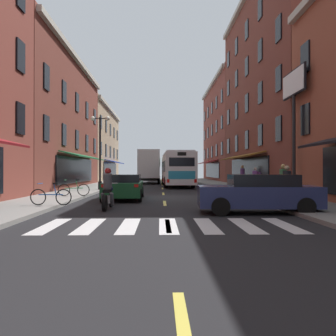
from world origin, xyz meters
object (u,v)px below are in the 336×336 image
object	(u,v)px
box_truck	(149,167)
bicycle_mid	(74,189)
pedestrian_rear	(243,176)
motorcycle_rider	(108,192)
transit_bus	(177,169)
bicycle_near	(51,196)
sedan_near	(151,176)
sedan_mid	(258,193)
street_lamp_twin	(100,149)
pedestrian_mid	(283,181)
billboard_sign	(294,100)
pedestrian_near	(256,179)
pedestrian_far	(287,183)
sedan_far	(124,186)

from	to	relation	value
box_truck	bicycle_mid	size ratio (longest dim) A/B	4.33
bicycle_mid	pedestrian_rear	bearing A→B (deg)	38.17
motorcycle_rider	bicycle_mid	world-z (taller)	motorcycle_rider
transit_bus	bicycle_near	world-z (taller)	transit_bus
sedan_near	sedan_mid	world-z (taller)	sedan_mid
bicycle_near	street_lamp_twin	world-z (taller)	street_lamp_twin
bicycle_mid	pedestrian_mid	xyz separation A→B (m)	(10.98, -1.80, 0.53)
billboard_sign	bicycle_near	bearing A→B (deg)	-159.37
transit_bus	motorcycle_rider	distance (m)	19.52
transit_bus	pedestrian_mid	size ratio (longest dim) A/B	6.44
sedan_near	motorcycle_rider	xyz separation A→B (m)	(-0.76, -38.43, 0.02)
sedan_near	sedan_mid	size ratio (longest dim) A/B	1.00
billboard_sign	pedestrian_near	bearing A→B (deg)	105.37
bicycle_mid	pedestrian_near	distance (m)	11.45
street_lamp_twin	pedestrian_rear	bearing A→B (deg)	14.36
pedestrian_mid	bicycle_mid	bearing A→B (deg)	122.61
bicycle_mid	pedestrian_far	bearing A→B (deg)	-20.49
box_truck	sedan_mid	distance (m)	28.13
sedan_far	pedestrian_rear	distance (m)	13.16
pedestrian_far	street_lamp_twin	bearing A→B (deg)	-55.39
transit_bus	sedan_near	bearing A→B (deg)	98.68
pedestrian_mid	sedan_far	bearing A→B (deg)	124.65
sedan_far	transit_bus	bearing A→B (deg)	76.39
pedestrian_mid	street_lamp_twin	xyz separation A→B (m)	(-10.62, 8.02, 2.08)
pedestrian_rear	sedan_far	bearing A→B (deg)	-53.76
box_truck	sedan_near	world-z (taller)	box_truck
bicycle_near	pedestrian_mid	xyz separation A→B (m)	(10.66, 3.18, 0.53)
pedestrian_mid	pedestrian_far	bearing A→B (deg)	-153.71
billboard_sign	sedan_far	bearing A→B (deg)	-178.83
transit_bus	sedan_mid	size ratio (longest dim) A/B	2.55
bicycle_mid	pedestrian_far	xyz separation A→B (m)	(10.39, -3.88, 0.47)
sedan_mid	transit_bus	bearing A→B (deg)	95.44
sedan_mid	bicycle_near	size ratio (longest dim) A/B	2.55
pedestrian_far	street_lamp_twin	distance (m)	14.40
billboard_sign	motorcycle_rider	size ratio (longest dim) A/B	3.31
sedan_near	pedestrian_far	size ratio (longest dim) A/B	2.67
transit_bus	pedestrian_near	size ratio (longest dim) A/B	6.92
sedan_far	bicycle_near	world-z (taller)	sedan_far
pedestrian_rear	bicycle_mid	bearing A→B (deg)	-64.03
pedestrian_near	sedan_near	bearing A→B (deg)	-12.23
sedan_far	bicycle_mid	bearing A→B (deg)	164.94
sedan_near	motorcycle_rider	world-z (taller)	motorcycle_rider
transit_bus	sedan_mid	world-z (taller)	transit_bus
transit_bus	street_lamp_twin	size ratio (longest dim) A/B	2.07
sedan_mid	pedestrian_near	distance (m)	10.18
pedestrian_near	sedan_mid	bearing A→B (deg)	138.50
transit_bus	box_truck	xyz separation A→B (m)	(-2.86, 7.19, 0.28)
sedan_far	pedestrian_rear	world-z (taller)	pedestrian_rear
pedestrian_rear	pedestrian_near	bearing A→B (deg)	-17.78
motorcycle_rider	street_lamp_twin	size ratio (longest dim) A/B	0.39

